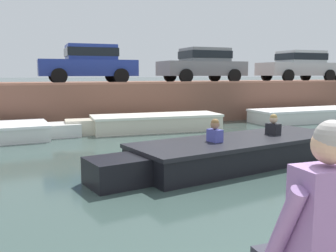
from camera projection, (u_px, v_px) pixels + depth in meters
name	position (u px, v px, depth m)	size (l,w,h in m)	color
ground_plane	(138.00, 164.00, 8.25)	(400.00, 400.00, 0.00)	#384C47
far_quay_wall	(76.00, 101.00, 16.32)	(60.00, 6.00, 1.59)	brown
far_wall_coping	(87.00, 84.00, 13.56)	(60.00, 0.24, 0.08)	#925F4C
boat_moored_central_cream	(151.00, 123.00, 13.01)	(5.40, 1.77, 0.57)	silver
boat_moored_east_white	(311.00, 115.00, 15.73)	(5.83, 1.64, 0.54)	white
motorboat_passing	(233.00, 152.00, 8.14)	(6.18, 2.55, 1.06)	black
car_left_inner_blue	(89.00, 62.00, 15.12)	(3.87, 2.05, 1.54)	#233893
car_centre_grey	(203.00, 64.00, 17.05)	(3.84, 2.01, 1.54)	slate
car_right_inner_silver	(299.00, 65.00, 19.11)	(4.09, 2.06, 1.54)	#B7BABC
person_seated_left	(320.00, 226.00, 2.04)	(0.55, 0.54, 0.96)	#282833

